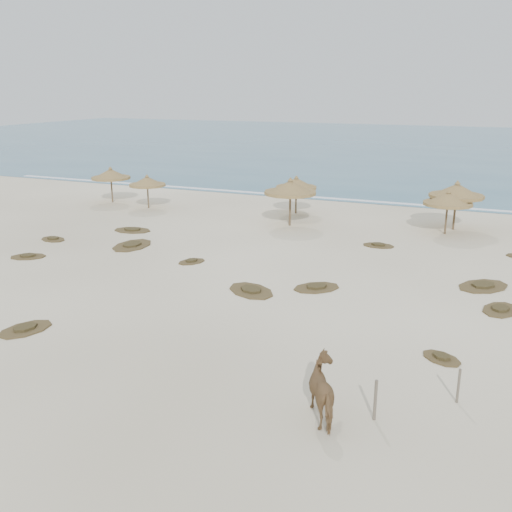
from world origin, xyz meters
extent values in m
plane|color=white|center=(0.00, 0.00, 0.00)|extent=(160.00, 160.00, 0.00)
cube|color=#295D7B|center=(0.00, 75.00, 0.00)|extent=(200.00, 100.00, 0.01)
cube|color=white|center=(0.00, 26.00, 0.00)|extent=(70.00, 0.60, 0.01)
cylinder|color=brown|center=(-18.32, 17.92, 1.05)|extent=(0.12, 0.12, 2.09)
cylinder|color=olive|center=(-18.32, 17.92, 1.91)|extent=(3.77, 3.77, 0.18)
cone|color=olive|center=(-18.32, 17.92, 2.24)|extent=(3.64, 3.64, 0.75)
cone|color=olive|center=(-18.32, 17.92, 2.69)|extent=(0.36, 0.36, 0.22)
cylinder|color=brown|center=(-14.45, 17.07, 0.95)|extent=(0.11, 0.11, 1.90)
cylinder|color=olive|center=(-14.45, 17.07, 1.73)|extent=(3.16, 3.16, 0.16)
cone|color=olive|center=(-14.45, 17.07, 2.03)|extent=(3.05, 3.05, 0.68)
cone|color=olive|center=(-14.45, 17.07, 2.44)|extent=(0.32, 0.32, 0.20)
cylinder|color=brown|center=(-2.83, 15.85, 1.18)|extent=(0.13, 0.13, 2.36)
cylinder|color=olive|center=(-2.83, 15.85, 2.16)|extent=(4.17, 4.17, 0.20)
cone|color=olive|center=(-2.83, 15.85, 2.53)|extent=(4.03, 4.03, 0.84)
cone|color=olive|center=(-2.83, 15.85, 3.04)|extent=(0.40, 0.40, 0.25)
cylinder|color=brown|center=(-3.69, 19.58, 1.02)|extent=(0.12, 0.12, 2.03)
cylinder|color=olive|center=(-3.69, 19.58, 1.86)|extent=(3.55, 3.55, 0.17)
cone|color=olive|center=(-3.69, 19.58, 2.18)|extent=(3.43, 3.43, 0.73)
cone|color=olive|center=(-3.69, 19.58, 2.62)|extent=(0.35, 0.35, 0.21)
cylinder|color=brown|center=(7.11, 18.81, 1.17)|extent=(0.13, 0.13, 2.35)
cylinder|color=olive|center=(7.11, 18.81, 2.14)|extent=(4.07, 4.07, 0.20)
cone|color=olive|center=(7.11, 18.81, 2.51)|extent=(3.94, 3.94, 0.84)
cone|color=olive|center=(7.11, 18.81, 3.02)|extent=(0.40, 0.40, 0.25)
cylinder|color=brown|center=(6.73, 17.40, 1.04)|extent=(0.12, 0.12, 2.07)
cylinder|color=olive|center=(6.73, 17.40, 1.89)|extent=(3.30, 3.30, 0.18)
cone|color=olive|center=(6.73, 17.40, 2.22)|extent=(3.19, 3.19, 0.74)
cone|color=olive|center=(6.73, 17.40, 2.66)|extent=(0.36, 0.36, 0.22)
imported|color=brown|center=(5.64, -5.16, 0.82)|extent=(1.81, 2.12, 1.65)
cylinder|color=#6F6253|center=(6.86, -4.72, 0.59)|extent=(0.09, 0.09, 1.19)
cylinder|color=#6F6253|center=(8.87, -2.93, 0.53)|extent=(0.10, 0.10, 1.05)
camera|label=1|loc=(9.14, -18.45, 8.63)|focal=40.00mm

